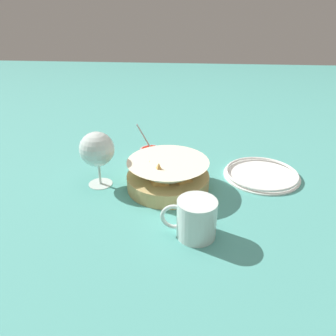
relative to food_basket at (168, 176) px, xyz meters
The scene contains 6 objects.
ground_plane 0.05m from the food_basket, behind, with size 4.00×4.00×0.00m, color teal.
food_basket is the anchor object (origin of this frame).
sauce_cup 0.17m from the food_basket, 66.85° to the right, with size 0.08×0.07×0.12m.
wine_glass 0.20m from the food_basket, ahead, with size 0.09×0.09×0.15m.
beer_mug 0.21m from the food_basket, 111.26° to the left, with size 0.12×0.09×0.09m.
side_plate 0.28m from the food_basket, 161.90° to the right, with size 0.22×0.22×0.01m.
Camera 1 is at (-0.03, 0.77, 0.46)m, focal length 35.00 mm.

